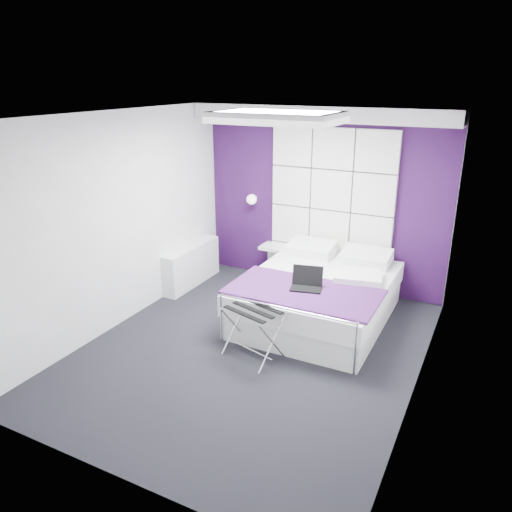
{
  "coord_description": "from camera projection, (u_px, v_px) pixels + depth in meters",
  "views": [
    {
      "loc": [
        2.31,
        -4.47,
        2.96
      ],
      "look_at": [
        -0.13,
        0.35,
        1.01
      ],
      "focal_mm": 35.0,
      "sensor_mm": 36.0,
      "label": 1
    }
  ],
  "objects": [
    {
      "name": "nightstand",
      "position": [
        276.0,
        247.0,
        7.52
      ],
      "size": [
        0.43,
        0.33,
        0.05
      ],
      "primitive_type": "cube",
      "color": "white",
      "rests_on": "wall_back"
    },
    {
      "name": "wall_back",
      "position": [
        322.0,
        199.0,
        7.14
      ],
      "size": [
        3.6,
        0.0,
        3.6
      ],
      "primitive_type": "plane",
      "rotation": [
        1.57,
        0.0,
        0.0
      ],
      "color": "silver",
      "rests_on": "floor"
    },
    {
      "name": "bed",
      "position": [
        318.0,
        296.0,
        6.36
      ],
      "size": [
        1.76,
        2.13,
        0.74
      ],
      "color": "white",
      "rests_on": "floor"
    },
    {
      "name": "skylight",
      "position": [
        277.0,
        116.0,
        5.37
      ],
      "size": [
        1.36,
        0.86,
        0.12
      ],
      "primitive_type": null,
      "color": "white",
      "rests_on": "ceiling"
    },
    {
      "name": "wall_right",
      "position": [
        428.0,
        270.0,
        4.52
      ],
      "size": [
        0.0,
        4.4,
        4.4
      ],
      "primitive_type": "plane",
      "rotation": [
        1.57,
        0.0,
        -1.57
      ],
      "color": "silver",
      "rests_on": "floor"
    },
    {
      "name": "headboard",
      "position": [
        331.0,
        210.0,
        7.07
      ],
      "size": [
        1.8,
        0.08,
        2.3
      ],
      "primitive_type": null,
      "color": "silver",
      "rests_on": "wall_back"
    },
    {
      "name": "ceiling",
      "position": [
        252.0,
        115.0,
        4.85
      ],
      "size": [
        4.4,
        4.4,
        0.0
      ],
      "primitive_type": "plane",
      "rotation": [
        3.14,
        0.0,
        0.0
      ],
      "color": "white",
      "rests_on": "wall_back"
    },
    {
      "name": "accent_wall",
      "position": [
        322.0,
        199.0,
        7.13
      ],
      "size": [
        3.58,
        0.02,
        2.58
      ],
      "primitive_type": "cube",
      "color": "#2D0D3A",
      "rests_on": "wall_back"
    },
    {
      "name": "laptop",
      "position": [
        308.0,
        283.0,
        5.88
      ],
      "size": [
        0.36,
        0.26,
        0.26
      ],
      "rotation": [
        0.0,
        0.0,
        0.23
      ],
      "color": "black",
      "rests_on": "bed"
    },
    {
      "name": "floor",
      "position": [
        252.0,
        349.0,
        5.73
      ],
      "size": [
        4.4,
        4.4,
        0.0
      ],
      "primitive_type": "plane",
      "color": "black",
      "rests_on": "ground"
    },
    {
      "name": "soffit",
      "position": [
        320.0,
        113.0,
        6.52
      ],
      "size": [
        3.58,
        0.5,
        0.2
      ],
      "primitive_type": "cube",
      "color": "white",
      "rests_on": "wall_back"
    },
    {
      "name": "radiator",
      "position": [
        192.0,
        265.0,
        7.44
      ],
      "size": [
        0.22,
        1.2,
        0.6
      ],
      "primitive_type": "cube",
      "color": "white",
      "rests_on": "floor"
    },
    {
      "name": "luggage_rack",
      "position": [
        253.0,
        333.0,
        5.5
      ],
      "size": [
        0.59,
        0.43,
        0.58
      ],
      "rotation": [
        0.0,
        0.0,
        -0.28
      ],
      "color": "silver",
      "rests_on": "floor"
    },
    {
      "name": "wall_lamp",
      "position": [
        253.0,
        199.0,
        7.49
      ],
      "size": [
        0.15,
        0.15,
        0.15
      ],
      "primitive_type": "sphere",
      "color": "white",
      "rests_on": "wall_back"
    },
    {
      "name": "wall_left",
      "position": [
        121.0,
        221.0,
        6.05
      ],
      "size": [
        0.0,
        4.4,
        4.4
      ],
      "primitive_type": "plane",
      "rotation": [
        1.57,
        0.0,
        1.57
      ],
      "color": "silver",
      "rests_on": "floor"
    }
  ]
}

